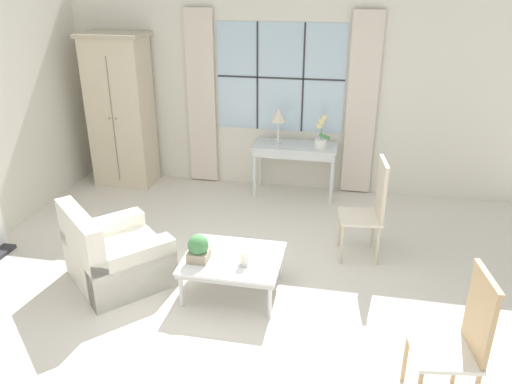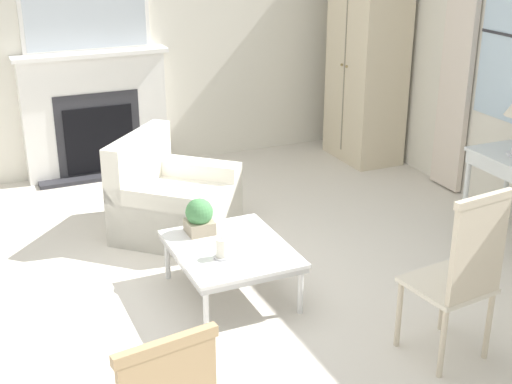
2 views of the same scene
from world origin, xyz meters
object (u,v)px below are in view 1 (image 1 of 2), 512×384
(side_chair_wooden, at_px, (371,205))
(table_lamp, at_px, (278,116))
(coffee_table, at_px, (233,261))
(armoire, at_px, (121,111))
(armchair_upholstered, at_px, (115,257))
(pillar_candle, at_px, (244,259))
(console_table, at_px, (295,151))
(potted_orchid, at_px, (321,135))
(accent_chair_wooden, at_px, (462,335))
(potted_plant_small, at_px, (198,248))

(side_chair_wooden, bearing_deg, table_lamp, 129.95)
(table_lamp, height_order, coffee_table, table_lamp)
(armoire, bearing_deg, armchair_upholstered, -67.77)
(side_chair_wooden, relative_size, pillar_candle, 7.33)
(coffee_table, distance_m, pillar_candle, 0.21)
(coffee_table, bearing_deg, table_lamp, 88.93)
(console_table, relative_size, side_chair_wooden, 1.01)
(console_table, distance_m, potted_orchid, 0.44)
(potted_orchid, bearing_deg, coffee_table, -104.54)
(accent_chair_wooden, xyz_separation_m, coffee_table, (-1.88, 1.06, -0.26))
(potted_plant_small, bearing_deg, accent_chair_wooden, -23.26)
(console_table, xyz_separation_m, table_lamp, (-0.24, -0.05, 0.49))
(table_lamp, distance_m, coffee_table, 2.57)
(potted_orchid, bearing_deg, pillar_candle, -100.98)
(console_table, bearing_deg, armoire, -179.98)
(console_table, relative_size, accent_chair_wooden, 1.05)
(side_chair_wooden, relative_size, potted_plant_small, 4.26)
(coffee_table, bearing_deg, console_table, 83.55)
(coffee_table, xyz_separation_m, pillar_candle, (0.14, -0.12, 0.11))
(table_lamp, distance_m, accent_chair_wooden, 3.99)
(side_chair_wooden, relative_size, accent_chair_wooden, 1.04)
(accent_chair_wooden, bearing_deg, console_table, 114.31)
(console_table, xyz_separation_m, accent_chair_wooden, (1.60, -3.54, -0.05))
(armoire, xyz_separation_m, table_lamp, (2.30, -0.05, 0.05))
(console_table, distance_m, potted_plant_small, 2.67)
(potted_orchid, xyz_separation_m, pillar_candle, (-0.49, -2.54, -0.47))
(potted_orchid, height_order, coffee_table, potted_orchid)
(side_chair_wooden, bearing_deg, armchair_upholstered, -158.43)
(console_table, distance_m, armchair_upholstered, 2.97)
(table_lamp, distance_m, potted_plant_small, 2.66)
(armchair_upholstered, relative_size, side_chair_wooden, 1.11)
(side_chair_wooden, xyz_separation_m, potted_plant_small, (-1.60, -1.07, -0.11))
(table_lamp, distance_m, side_chair_wooden, 2.01)
(armoire, bearing_deg, coffee_table, -47.79)
(console_table, bearing_deg, coffee_table, -96.45)
(armchair_upholstered, height_order, coffee_table, armchair_upholstered)
(armoire, relative_size, side_chair_wooden, 1.92)
(potted_orchid, distance_m, coffee_table, 2.57)
(armoire, distance_m, coffee_table, 3.44)
(pillar_candle, bearing_deg, accent_chair_wooden, -28.39)
(armoire, distance_m, armchair_upholstered, 2.85)
(side_chair_wooden, xyz_separation_m, coffee_table, (-1.29, -0.95, -0.28))
(armoire, relative_size, potted_orchid, 4.66)
(armoire, distance_m, pillar_candle, 3.59)
(potted_orchid, relative_size, coffee_table, 0.50)
(armchair_upholstered, bearing_deg, potted_plant_small, -4.62)
(coffee_table, bearing_deg, pillar_candle, -40.46)
(console_table, distance_m, coffee_table, 2.52)
(console_table, bearing_deg, accent_chair_wooden, -65.69)
(armchair_upholstered, height_order, accent_chair_wooden, accent_chair_wooden)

